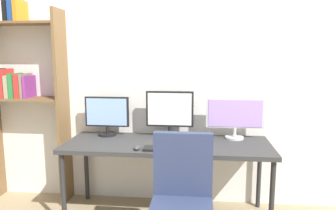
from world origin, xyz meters
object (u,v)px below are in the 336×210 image
(monitor_right, at_px, (235,116))
(computer_mouse, at_px, (137,148))
(desk, at_px, (167,148))
(keyboard_main, at_px, (165,149))
(monitor_left, at_px, (107,115))
(monitor_center, at_px, (170,112))
(bookshelf, at_px, (18,76))
(coffee_mug, at_px, (192,141))

(monitor_right, xyz_separation_m, computer_mouse, (-0.88, -0.45, -0.21))
(desk, xyz_separation_m, keyboard_main, (0.00, -0.23, 0.06))
(desk, xyz_separation_m, computer_mouse, (-0.24, -0.24, 0.07))
(desk, relative_size, computer_mouse, 19.98)
(monitor_left, distance_m, computer_mouse, 0.64)
(keyboard_main, bearing_deg, desk, 90.00)
(monitor_center, relative_size, computer_mouse, 4.90)
(monitor_left, height_order, monitor_right, monitor_right)
(bookshelf, height_order, keyboard_main, bookshelf)
(keyboard_main, distance_m, coffee_mug, 0.27)
(coffee_mug, bearing_deg, computer_mouse, -161.48)
(keyboard_main, xyz_separation_m, coffee_mug, (0.23, 0.15, 0.04))
(bookshelf, distance_m, monitor_right, 2.25)
(monitor_center, relative_size, monitor_right, 0.84)
(desk, distance_m, monitor_left, 0.73)
(desk, distance_m, monitor_right, 0.73)
(keyboard_main, height_order, computer_mouse, computer_mouse)
(desk, height_order, computer_mouse, computer_mouse)
(keyboard_main, bearing_deg, monitor_right, 34.69)
(bookshelf, bearing_deg, computer_mouse, -19.40)
(monitor_center, height_order, computer_mouse, monitor_center)
(monitor_center, height_order, coffee_mug, monitor_center)
(bookshelf, xyz_separation_m, coffee_mug, (1.81, -0.32, -0.55))
(bookshelf, bearing_deg, keyboard_main, -16.25)
(monitor_left, xyz_separation_m, monitor_right, (1.28, 0.00, 0.01))
(desk, height_order, coffee_mug, coffee_mug)
(bookshelf, relative_size, keyboard_main, 5.92)
(monitor_left, relative_size, monitor_center, 0.95)
(computer_mouse, relative_size, coffee_mug, 0.91)
(computer_mouse, bearing_deg, keyboard_main, 2.68)
(desk, xyz_separation_m, monitor_center, (0.00, 0.21, 0.31))
(desk, relative_size, monitor_center, 4.08)
(bookshelf, distance_m, coffee_mug, 1.91)
(monitor_left, bearing_deg, bookshelf, 178.90)
(monitor_left, distance_m, monitor_right, 1.28)
(monitor_left, height_order, keyboard_main, monitor_left)
(computer_mouse, height_order, coffee_mug, coffee_mug)
(keyboard_main, bearing_deg, coffee_mug, 32.59)
(monitor_center, xyz_separation_m, keyboard_main, (0.00, -0.44, -0.24))
(computer_mouse, bearing_deg, desk, 45.16)
(coffee_mug, bearing_deg, monitor_left, 161.08)
(bookshelf, bearing_deg, desk, -8.30)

